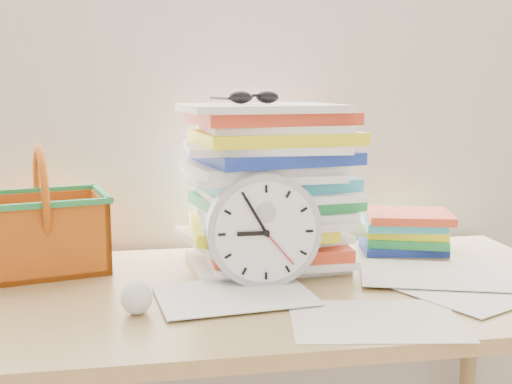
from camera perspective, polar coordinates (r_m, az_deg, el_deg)
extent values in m
cube|color=silver|center=(1.72, -1.76, 15.39)|extent=(4.00, 0.04, 2.70)
cube|color=silver|center=(1.69, -1.66, 13.78)|extent=(2.40, 0.01, 2.50)
cube|color=#9E814A|center=(1.39, 0.73, -8.94)|extent=(1.40, 0.70, 0.03)
cylinder|color=#9E814A|center=(2.00, 18.31, -15.02)|extent=(0.04, 0.04, 0.72)
cylinder|color=#AEAFB2|center=(1.36, 0.69, -3.38)|extent=(0.24, 0.05, 0.24)
sphere|color=white|center=(1.23, -10.59, -9.21)|extent=(0.06, 0.06, 0.06)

